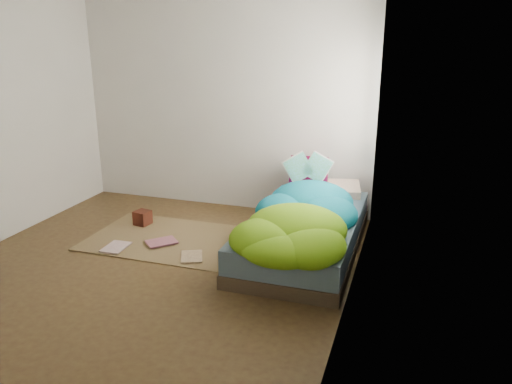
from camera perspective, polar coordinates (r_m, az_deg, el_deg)
ground at (r=4.69m, az=-11.42°, el=-8.05°), size 3.50×3.50×0.00m
room_walls at (r=4.26m, az=-12.55°, el=12.13°), size 3.54×3.54×2.62m
bed at (r=4.83m, az=5.53°, el=-4.79°), size 1.00×2.00×0.34m
duvet at (r=4.51m, az=5.04°, el=-1.78°), size 0.96×1.84×0.34m
rug at (r=5.19m, az=-9.93°, el=-5.30°), size 1.60×1.10×0.01m
pillow_floral at (r=5.45m, az=9.05°, el=0.25°), size 0.57×0.42×0.12m
pillow_magenta at (r=5.44m, az=6.06°, el=1.93°), size 0.41×0.15×0.41m
open_book at (r=5.08m, az=6.00°, el=3.88°), size 0.42×0.23×0.25m
wooden_box at (r=5.59m, az=-12.84°, el=-2.87°), size 0.18×0.18×0.15m
floor_book_a at (r=5.11m, az=-16.71°, el=-5.96°), size 0.22×0.29×0.02m
floor_book_b at (r=5.16m, az=-11.10°, el=-5.25°), size 0.35×0.35×0.03m
floor_book_c at (r=4.72m, az=-8.56°, el=-7.40°), size 0.29×0.33×0.02m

